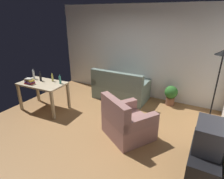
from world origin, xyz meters
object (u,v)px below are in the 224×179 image
(potted_plant, at_px, (171,94))
(bottle_tall, at_px, (60,80))
(armchair, at_px, (126,123))
(bottle_squat, at_px, (52,78))
(tv, at_px, (209,136))
(torchiere_lamp, at_px, (220,70))
(bottle_clear, at_px, (34,75))
(tv_stand, at_px, (204,159))
(couch, at_px, (120,89))
(desk, at_px, (43,87))
(book_stack, at_px, (29,81))
(bottle_dark, at_px, (40,77))

(potted_plant, relative_size, bottle_tall, 2.45)
(armchair, height_order, bottle_squat, bottle_squat)
(tv, distance_m, bottle_tall, 3.56)
(torchiere_lamp, bearing_deg, tv, -89.84)
(potted_plant, xyz_separation_m, armchair, (-0.49, -1.95, -0.01))
(torchiere_lamp, distance_m, bottle_clear, 4.51)
(tv_stand, distance_m, armchair, 1.54)
(couch, relative_size, desk, 1.29)
(book_stack, bearing_deg, bottle_squat, 47.50)
(tv_stand, relative_size, bottle_dark, 4.25)
(couch, relative_size, bottle_squat, 7.33)
(tv_stand, bearing_deg, desk, 84.85)
(bottle_dark, bearing_deg, bottle_clear, 173.89)
(couch, height_order, tv, same)
(torchiere_lamp, height_order, desk, torchiere_lamp)
(tv, height_order, torchiere_lamp, torchiere_lamp)
(bottle_tall, relative_size, book_stack, 0.86)
(book_stack, bearing_deg, torchiere_lamp, 15.15)
(couch, distance_m, tv, 3.15)
(desk, height_order, bottle_clear, bottle_clear)
(book_stack, bearing_deg, couch, 45.50)
(potted_plant, bearing_deg, torchiere_lamp, -42.68)
(armchair, bearing_deg, potted_plant, -71.69)
(tv, bearing_deg, potted_plant, 24.57)
(potted_plant, distance_m, bottle_tall, 3.05)
(desk, bearing_deg, armchair, -4.99)
(armchair, xyz_separation_m, book_stack, (-2.69, -0.12, 0.51))
(torchiere_lamp, distance_m, book_stack, 4.39)
(bottle_dark, relative_size, bottle_squat, 1.18)
(tv_stand, relative_size, book_stack, 4.05)
(bottle_squat, bearing_deg, book_stack, -132.50)
(bottle_squat, bearing_deg, bottle_dark, -156.45)
(couch, height_order, desk, couch)
(tv_stand, bearing_deg, torchiere_lamp, 0.00)
(bottle_tall, bearing_deg, potted_plant, 34.17)
(torchiere_lamp, height_order, bottle_squat, torchiere_lamp)
(couch, xyz_separation_m, bottle_clear, (-1.95, -1.44, 0.57))
(book_stack, bearing_deg, tv, -2.22)
(tv_stand, height_order, bottle_clear, bottle_clear)
(desk, bearing_deg, potted_plant, 29.29)
(bottle_clear, bearing_deg, book_stack, -56.48)
(tv, relative_size, torchiere_lamp, 0.33)
(armchair, distance_m, bottle_squat, 2.38)
(potted_plant, bearing_deg, couch, -167.78)
(tv, xyz_separation_m, bottle_squat, (-3.81, 0.58, 0.15))
(desk, bearing_deg, bottle_tall, 19.80)
(bottle_clear, bearing_deg, armchair, -3.92)
(tv_stand, bearing_deg, armchair, 79.26)
(couch, xyz_separation_m, tv, (2.46, -1.93, 0.39))
(torchiere_lamp, relative_size, armchair, 1.50)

